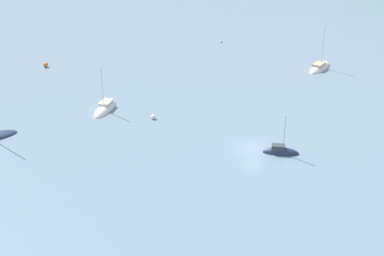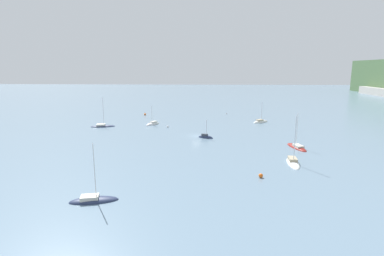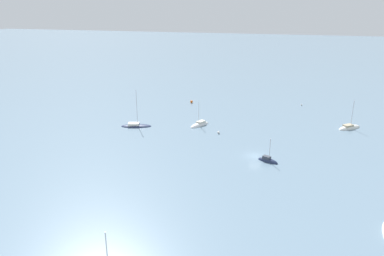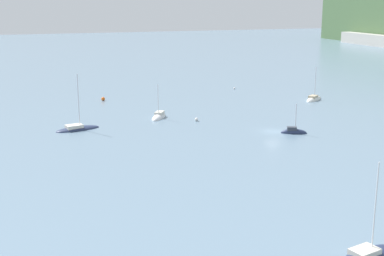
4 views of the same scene
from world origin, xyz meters
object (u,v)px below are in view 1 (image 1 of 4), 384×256
Objects in this scene: sailboat_1 at (320,68)px; mooring_buoy_1 at (153,117)px; mooring_buoy_0 at (221,41)px; sailboat_0 at (105,109)px; mooring_buoy_3 at (46,65)px; sailboat_2 at (281,153)px.

sailboat_1 reaches higher than mooring_buoy_1.
mooring_buoy_0 is at bearing 81.84° from sailboat_1.
mooring_buoy_3 is at bearing -128.98° from sailboat_0.
mooring_buoy_0 is 36.94m from mooring_buoy_3.
sailboat_0 is at bearing -46.45° from mooring_buoy_0.
mooring_buoy_1 is at bearing 81.58° from sailboat_0.
mooring_buoy_0 is 0.73× the size of mooring_buoy_1.
mooring_buoy_0 is 40.14m from mooring_buoy_1.
sailboat_1 is 17.85× the size of mooring_buoy_0.
mooring_buoy_0 is (-48.27, 9.32, 0.14)m from sailboat_2.
sailboat_0 is 41.41m from sailboat_1.
sailboat_1 is at bearing 109.38° from mooring_buoy_1.
sailboat_2 is 20.29m from mooring_buoy_1.
sailboat_1 is at bearing 77.15° from sailboat_2.
sailboat_2 is 12.67× the size of mooring_buoy_0.
mooring_buoy_1 is (33.07, -22.75, 0.09)m from mooring_buoy_0.
sailboat_1 reaches higher than mooring_buoy_3.
mooring_buoy_1 is at bearing -34.53° from mooring_buoy_0.
sailboat_2 is at bearing -10.93° from mooring_buoy_0.
sailboat_1 is (-6.70, 40.87, -0.01)m from sailboat_0.
sailboat_2 is 51.11m from mooring_buoy_3.
sailboat_2 reaches higher than mooring_buoy_0.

